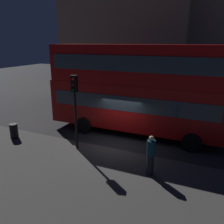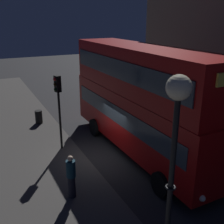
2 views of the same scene
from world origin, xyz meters
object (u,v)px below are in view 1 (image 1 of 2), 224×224
Objects in this scene: double_decker_bus at (135,86)px; traffic_light_near_kerb at (75,97)px; litter_bin at (14,131)px; pedestrian at (151,155)px.

double_decker_bus is 4.22m from traffic_light_near_kerb.
traffic_light_near_kerb is at bearing 3.57° from litter_bin.
double_decker_bus is 7.95m from litter_bin.
double_decker_bus is at bearing 47.04° from traffic_light_near_kerb.
double_decker_bus is 2.76× the size of traffic_light_near_kerb.
traffic_light_near_kerb is (-2.00, -3.72, -0.11)m from double_decker_bus.
double_decker_bus is 6.08× the size of pedestrian.
double_decker_bus reaches higher than pedestrian.
double_decker_bus reaches higher than traffic_light_near_kerb.
traffic_light_near_kerb reaches higher than pedestrian.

